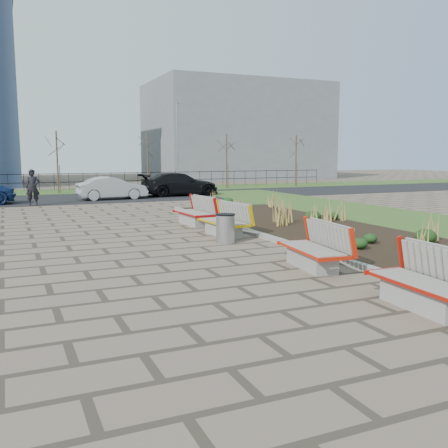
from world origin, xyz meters
name	(u,v)px	position (x,y,z in m)	size (l,w,h in m)	color
ground	(214,303)	(0.00, 0.00, 0.00)	(120.00, 120.00, 0.00)	#6D5D4B
planting_bed	(338,235)	(6.25, 5.00, 0.05)	(4.50, 18.00, 0.10)	black
planting_curb	(272,239)	(3.92, 5.00, 0.07)	(0.16, 18.00, 0.15)	gray
grass_verge_far	(57,192)	(0.00, 28.00, 0.02)	(80.00, 5.00, 0.04)	#33511E
road	(67,199)	(0.00, 22.00, 0.01)	(80.00, 7.00, 0.02)	black
bench_a	(424,280)	(3.00, -1.67, 0.50)	(0.90, 2.10, 1.00)	#AB170B
bench_b	(312,246)	(3.00, 1.57, 0.50)	(0.90, 2.10, 1.00)	red
bench_c	(223,220)	(3.00, 6.49, 0.50)	(0.90, 2.10, 1.00)	gold
bench_d	(193,211)	(3.00, 9.19, 0.50)	(0.90, 2.10, 1.00)	#B40C10
litter_bin	(225,229)	(2.53, 5.25, 0.42)	(0.54, 0.54, 0.83)	#B2B2B7
pedestrian	(33,188)	(-1.93, 18.68, 0.90)	(0.66, 0.43, 1.81)	black
car_silver	(112,188)	(2.33, 20.63, 0.65)	(1.34, 3.85, 1.27)	#9C9EA3
car_black	(180,184)	(6.65, 21.59, 0.72)	(1.96, 4.82, 1.40)	black
tree_c	(57,162)	(0.00, 26.50, 2.04)	(1.40, 1.40, 4.00)	#4C3D2D
tree_d	(148,162)	(6.00, 26.50, 2.04)	(1.40, 1.40, 4.00)	#4C3D2D
tree_e	(227,161)	(12.00, 26.50, 2.04)	(1.40, 1.40, 4.00)	#4C3D2D
tree_f	(296,161)	(18.00, 26.50, 2.04)	(1.40, 1.40, 4.00)	#4C3D2D
lamp_east	(177,147)	(8.00, 26.00, 3.04)	(0.24, 0.60, 6.00)	gray
railing_fence	(54,181)	(0.00, 29.50, 0.64)	(44.00, 0.10, 1.20)	black
building_grey	(236,132)	(20.00, 42.00, 5.00)	(18.00, 12.00, 10.00)	slate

